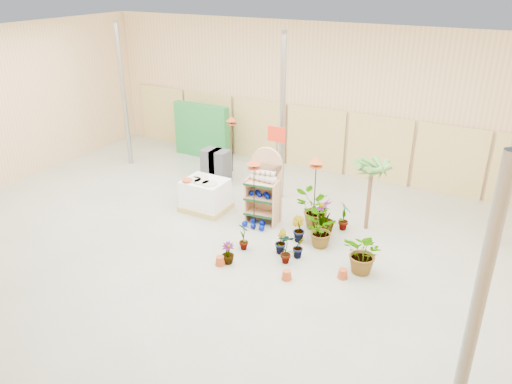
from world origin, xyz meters
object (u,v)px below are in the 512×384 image
at_px(display_shelf, 265,188).
at_px(pallet_stack, 205,195).
at_px(bird_table_front, 254,164).
at_px(potted_plant_2, 319,230).

bearing_deg(display_shelf, pallet_stack, 179.70).
relative_size(pallet_stack, bird_table_front, 0.63).
height_order(display_shelf, bird_table_front, display_shelf).
bearing_deg(display_shelf, potted_plant_2, -25.56).
relative_size(display_shelf, potted_plant_2, 2.35).
relative_size(pallet_stack, potted_plant_2, 1.44).
xyz_separation_m(display_shelf, pallet_stack, (-1.66, -0.21, -0.47)).
distance_m(display_shelf, pallet_stack, 1.74).
relative_size(display_shelf, pallet_stack, 1.63).
bearing_deg(display_shelf, bird_table_front, -95.28).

